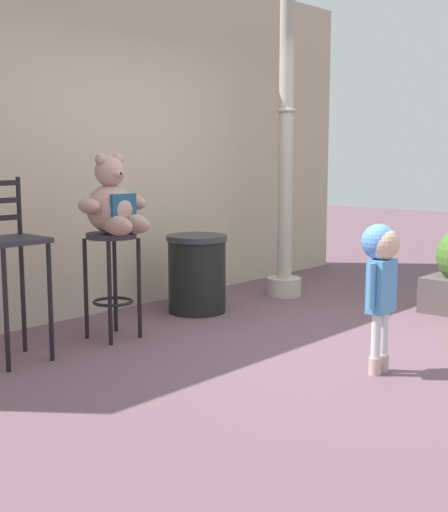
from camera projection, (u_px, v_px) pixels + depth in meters
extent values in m
plane|color=#664954|center=(324.00, 351.00, 4.93)|extent=(24.00, 24.00, 0.00)
cube|color=#B8A78F|center=(112.00, 136.00, 6.22)|extent=(6.58, 0.30, 3.09)
cylinder|color=#29252E|center=(111.00, 236.00, 5.17)|extent=(0.38, 0.38, 0.04)
cylinder|color=black|center=(110.00, 294.00, 5.03)|extent=(0.03, 0.03, 0.77)
cylinder|color=black|center=(139.00, 288.00, 5.24)|extent=(0.03, 0.03, 0.77)
cylinder|color=black|center=(86.00, 289.00, 5.22)|extent=(0.03, 0.03, 0.77)
cylinder|color=black|center=(115.00, 284.00, 5.43)|extent=(0.03, 0.03, 0.77)
torus|color=black|center=(113.00, 302.00, 5.24)|extent=(0.31, 0.31, 0.02)
sphere|color=tan|center=(111.00, 209.00, 5.14)|extent=(0.36, 0.36, 0.36)
cube|color=navy|center=(124.00, 209.00, 5.04)|extent=(0.22, 0.03, 0.22)
sphere|color=tan|center=(110.00, 172.00, 5.10)|extent=(0.22, 0.22, 0.22)
ellipsoid|color=#AB7C7D|center=(118.00, 174.00, 5.04)|extent=(0.09, 0.07, 0.07)
sphere|color=black|center=(120.00, 173.00, 5.02)|extent=(0.03, 0.03, 0.03)
sphere|color=tan|center=(101.00, 159.00, 5.03)|extent=(0.09, 0.09, 0.09)
sphere|color=tan|center=(118.00, 159.00, 5.15)|extent=(0.09, 0.09, 0.09)
ellipsoid|color=tan|center=(89.00, 206.00, 4.96)|extent=(0.13, 0.20, 0.11)
ellipsoid|color=tan|center=(135.00, 203.00, 5.28)|extent=(0.13, 0.20, 0.11)
ellipsoid|color=tan|center=(117.00, 226.00, 4.98)|extent=(0.12, 0.31, 0.14)
ellipsoid|color=tan|center=(134.00, 224.00, 5.10)|extent=(0.12, 0.31, 0.14)
cylinder|color=#C9A2A4|center=(375.00, 366.00, 4.40)|extent=(0.08, 0.08, 0.11)
cylinder|color=silver|center=(376.00, 336.00, 4.37)|extent=(0.06, 0.06, 0.29)
cylinder|color=#C9A2A4|center=(382.00, 363.00, 4.47)|extent=(0.08, 0.08, 0.11)
cylinder|color=silver|center=(383.00, 333.00, 4.44)|extent=(0.06, 0.06, 0.29)
cube|color=#4E90CD|center=(381.00, 286.00, 4.36)|extent=(0.20, 0.11, 0.34)
cylinder|color=#4E90CD|center=(371.00, 286.00, 4.26)|extent=(0.05, 0.05, 0.29)
cylinder|color=#4E90CD|center=(391.00, 281.00, 4.45)|extent=(0.05, 0.05, 0.29)
sphere|color=#D8B293|center=(383.00, 244.00, 4.32)|extent=(0.21, 0.21, 0.21)
sphere|color=#5088D4|center=(379.00, 242.00, 4.34)|extent=(0.22, 0.22, 0.22)
cylinder|color=black|center=(197.00, 277.00, 6.11)|extent=(0.51, 0.51, 0.64)
cylinder|color=#2D2D33|center=(197.00, 238.00, 6.06)|extent=(0.54, 0.54, 0.05)
cylinder|color=#B4A89C|center=(284.00, 287.00, 6.85)|extent=(0.34, 0.34, 0.18)
cylinder|color=#A9A294|center=(286.00, 126.00, 6.62)|extent=(0.14, 0.14, 2.95)
torus|color=#ADA89E|center=(286.00, 110.00, 6.60)|extent=(0.19, 0.19, 0.04)
cube|color=#29252E|center=(12.00, 240.00, 4.57)|extent=(0.39, 0.39, 0.03)
cylinder|color=black|center=(6.00, 311.00, 4.40)|extent=(0.03, 0.03, 0.81)
cylinder|color=black|center=(50.00, 302.00, 4.65)|extent=(0.03, 0.03, 0.81)
cylinder|color=black|center=(23.00, 296.00, 4.87)|extent=(0.03, 0.03, 0.81)
cylinder|color=black|center=(19.00, 205.00, 4.77)|extent=(0.03, 0.03, 0.39)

